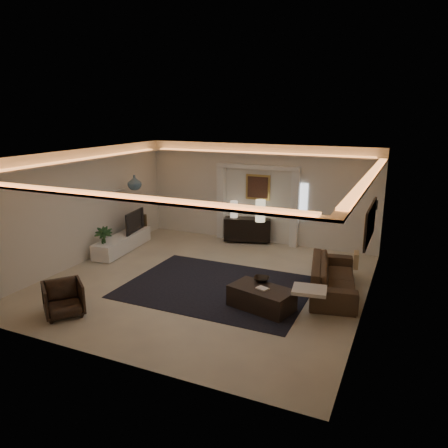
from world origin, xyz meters
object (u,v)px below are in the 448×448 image
at_px(console, 247,229).
at_px(armchair, 63,299).
at_px(sofa, 333,277).
at_px(coffee_table, 261,299).

xyz_separation_m(console, armchair, (-1.51, -5.86, -0.07)).
bearing_deg(console, sofa, -57.82).
distance_m(console, armchair, 6.05).
height_order(console, coffee_table, console).
bearing_deg(coffee_table, armchair, -137.17).
height_order(console, armchair, console).
bearing_deg(armchair, sofa, -15.84).
distance_m(sofa, armchair, 5.55).
height_order(coffee_table, armchair, armchair).
xyz_separation_m(console, sofa, (3.01, -2.64, -0.06)).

